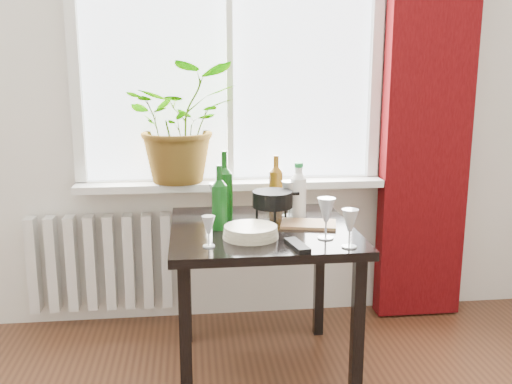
{
  "coord_description": "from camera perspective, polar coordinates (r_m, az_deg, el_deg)",
  "views": [
    {
      "loc": [
        -0.23,
        -1.0,
        1.47
      ],
      "look_at": [
        0.07,
        1.55,
        0.91
      ],
      "focal_mm": 40.0,
      "sensor_mm": 36.0,
      "label": 1
    }
  ],
  "objects": [
    {
      "name": "curtain",
      "position": [
        3.4,
        16.86,
        8.89
      ],
      "size": [
        0.5,
        0.12,
        2.56
      ],
      "color": "#3C0507",
      "rests_on": "ground"
    },
    {
      "name": "tv_remote",
      "position": [
        2.38,
        4.13,
        -5.33
      ],
      "size": [
        0.09,
        0.19,
        0.02
      ],
      "primitive_type": "cube",
      "rotation": [
        0.0,
        0.0,
        0.2
      ],
      "color": "black",
      "rests_on": "table"
    },
    {
      "name": "windowsill",
      "position": [
        3.22,
        -2.49,
        0.79
      ],
      "size": [
        1.72,
        0.2,
        0.04
      ],
      "color": "white",
      "rests_on": "ground"
    },
    {
      "name": "radiator",
      "position": [
        3.4,
        -15.25,
        -6.8
      ],
      "size": [
        0.8,
        0.1,
        0.55
      ],
      "color": "silver",
      "rests_on": "ground"
    },
    {
      "name": "bottle_amber",
      "position": [
        2.98,
        2.0,
        1.05
      ],
      "size": [
        0.08,
        0.08,
        0.29
      ],
      "primitive_type": null,
      "rotation": [
        0.0,
        0.0,
        0.18
      ],
      "color": "brown",
      "rests_on": "table"
    },
    {
      "name": "wineglass_back_center",
      "position": [
        2.84,
        3.33,
        -0.64
      ],
      "size": [
        0.1,
        0.1,
        0.19
      ],
      "primitive_type": null,
      "rotation": [
        0.0,
        0.0,
        -0.4
      ],
      "color": "silver",
      "rests_on": "table"
    },
    {
      "name": "cleaning_bottle",
      "position": [
        2.83,
        4.25,
        0.23
      ],
      "size": [
        0.08,
        0.08,
        0.27
      ],
      "primitive_type": null,
      "rotation": [
        0.0,
        0.0,
        -0.03
      ],
      "color": "white",
      "rests_on": "table"
    },
    {
      "name": "wineglass_back_left",
      "position": [
        2.84,
        -3.99,
        -0.78
      ],
      "size": [
        0.08,
        0.08,
        0.17
      ],
      "primitive_type": null,
      "rotation": [
        0.0,
        0.0,
        -0.1
      ],
      "color": "silver",
      "rests_on": "table"
    },
    {
      "name": "potted_plant",
      "position": [
        3.18,
        -7.49,
        6.92
      ],
      "size": [
        0.67,
        0.6,
        0.66
      ],
      "primitive_type": "imported",
      "rotation": [
        0.0,
        0.0,
        0.16
      ],
      "color": "#22761F",
      "rests_on": "windowsill"
    },
    {
      "name": "wine_bottle_left",
      "position": [
        2.61,
        -3.68,
        -0.51
      ],
      "size": [
        0.09,
        0.09,
        0.3
      ],
      "primitive_type": null,
      "rotation": [
        0.0,
        0.0,
        0.25
      ],
      "color": "#0D4310",
      "rests_on": "table"
    },
    {
      "name": "wineglass_far_right",
      "position": [
        2.39,
        9.35,
        -3.56
      ],
      "size": [
        0.07,
        0.07,
        0.17
      ],
      "primitive_type": null,
      "rotation": [
        0.0,
        0.0,
        0.0
      ],
      "color": "silver",
      "rests_on": "table"
    },
    {
      "name": "wineglass_front_right",
      "position": [
        2.49,
        7.02,
        -2.58
      ],
      "size": [
        0.09,
        0.09,
        0.19
      ],
      "primitive_type": null,
      "rotation": [
        0.0,
        0.0,
        -0.11
      ],
      "color": "silver",
      "rests_on": "table"
    },
    {
      "name": "wineglass_front_left",
      "position": [
        2.37,
        -4.76,
        -3.93
      ],
      "size": [
        0.07,
        0.07,
        0.13
      ],
      "primitive_type": null,
      "rotation": [
        0.0,
        0.0,
        -0.25
      ],
      "color": "silver",
      "rests_on": "table"
    },
    {
      "name": "table",
      "position": [
        2.7,
        0.62,
        -5.4
      ],
      "size": [
        0.85,
        0.85,
        0.74
      ],
      "color": "black",
      "rests_on": "ground"
    },
    {
      "name": "fondue_pot",
      "position": [
        2.75,
        1.66,
        -1.45
      ],
      "size": [
        0.28,
        0.27,
        0.15
      ],
      "primitive_type": null,
      "rotation": [
        0.0,
        0.0,
        0.42
      ],
      "color": "black",
      "rests_on": "table"
    },
    {
      "name": "cutting_board",
      "position": [
        2.71,
        5.27,
        -3.21
      ],
      "size": [
        0.29,
        0.22,
        0.01
      ],
      "primitive_type": "cube",
      "rotation": [
        0.0,
        0.0,
        -0.24
      ],
      "color": "#AF804F",
      "rests_on": "table"
    },
    {
      "name": "window",
      "position": [
        3.23,
        -2.72,
        14.63
      ],
      "size": [
        1.72,
        0.08,
        1.62
      ],
      "color": "white",
      "rests_on": "ground"
    },
    {
      "name": "wine_bottle_right",
      "position": [
        2.77,
        -3.16,
        0.71
      ],
      "size": [
        0.1,
        0.1,
        0.34
      ],
      "primitive_type": null,
      "rotation": [
        0.0,
        0.0,
        -0.32
      ],
      "color": "#0B3D0C",
      "rests_on": "table"
    },
    {
      "name": "plate_stack",
      "position": [
        2.5,
        -0.54,
        -4.01
      ],
      "size": [
        0.31,
        0.31,
        0.05
      ],
      "primitive_type": "cylinder",
      "rotation": [
        0.0,
        0.0,
        0.32
      ],
      "color": "beige",
      "rests_on": "table"
    }
  ]
}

